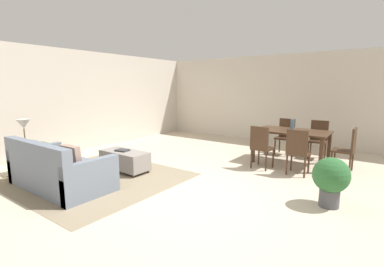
{
  "coord_description": "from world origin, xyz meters",
  "views": [
    {
      "loc": [
        2.47,
        -3.52,
        1.73
      ],
      "look_at": [
        -1.0,
        1.23,
        0.74
      ],
      "focal_mm": 25.87,
      "sensor_mm": 36.0,
      "label": 1
    }
  ],
  "objects_px": {
    "dining_chair_near_left": "(261,145)",
    "dining_chair_far_right": "(318,137)",
    "table_lamp": "(24,125)",
    "vase_centerpiece": "(292,125)",
    "potted_plant": "(331,178)",
    "dining_table": "(291,134)",
    "book_on_ottoman": "(122,150)",
    "ottoman_table": "(125,160)",
    "dining_chair_near_right": "(298,150)",
    "dining_chair_far_left": "(285,134)",
    "couch": "(58,171)",
    "side_table": "(26,152)",
    "dining_chair_head_east": "(348,147)"
  },
  "relations": [
    {
      "from": "side_table",
      "to": "potted_plant",
      "type": "height_order",
      "value": "potted_plant"
    },
    {
      "from": "dining_table",
      "to": "dining_chair_near_left",
      "type": "xyz_separation_m",
      "value": [
        -0.38,
        -0.83,
        -0.15
      ]
    },
    {
      "from": "couch",
      "to": "dining_chair_head_east",
      "type": "distance_m",
      "value": 5.57
    },
    {
      "from": "couch",
      "to": "dining_chair_near_right",
      "type": "relative_size",
      "value": 2.09
    },
    {
      "from": "table_lamp",
      "to": "dining_chair_far_right",
      "type": "xyz_separation_m",
      "value": [
        4.42,
        4.81,
        -0.47
      ]
    },
    {
      "from": "book_on_ottoman",
      "to": "dining_table",
      "type": "bearing_deg",
      "value": 45.28
    },
    {
      "from": "vase_centerpiece",
      "to": "dining_table",
      "type": "bearing_deg",
      "value": 128.3
    },
    {
      "from": "dining_chair_far_left",
      "to": "dining_chair_head_east",
      "type": "relative_size",
      "value": 1.0
    },
    {
      "from": "dining_table",
      "to": "dining_chair_near_left",
      "type": "relative_size",
      "value": 1.71
    },
    {
      "from": "dining_chair_far_right",
      "to": "potted_plant",
      "type": "bearing_deg",
      "value": -74.91
    },
    {
      "from": "book_on_ottoman",
      "to": "ottoman_table",
      "type": "bearing_deg",
      "value": 16.76
    },
    {
      "from": "vase_centerpiece",
      "to": "potted_plant",
      "type": "relative_size",
      "value": 0.35
    },
    {
      "from": "dining_table",
      "to": "book_on_ottoman",
      "type": "xyz_separation_m",
      "value": [
        -2.64,
        -2.66,
        -0.23
      ]
    },
    {
      "from": "dining_chair_far_right",
      "to": "book_on_ottoman",
      "type": "bearing_deg",
      "value": -130.55
    },
    {
      "from": "table_lamp",
      "to": "ottoman_table",
      "type": "bearing_deg",
      "value": 41.69
    },
    {
      "from": "dining_chair_near_right",
      "to": "vase_centerpiece",
      "type": "relative_size",
      "value": 3.57
    },
    {
      "from": "dining_chair_near_left",
      "to": "dining_chair_far_right",
      "type": "distance_m",
      "value": 1.88
    },
    {
      "from": "dining_chair_near_left",
      "to": "dining_chair_near_right",
      "type": "relative_size",
      "value": 1.0
    },
    {
      "from": "dining_chair_head_east",
      "to": "potted_plant",
      "type": "distance_m",
      "value": 2.04
    },
    {
      "from": "dining_chair_near_right",
      "to": "potted_plant",
      "type": "bearing_deg",
      "value": -56.36
    },
    {
      "from": "couch",
      "to": "vase_centerpiece",
      "type": "distance_m",
      "value": 4.86
    },
    {
      "from": "dining_chair_near_left",
      "to": "dining_chair_far_left",
      "type": "height_order",
      "value": "same"
    },
    {
      "from": "dining_chair_far_right",
      "to": "side_table",
      "type": "bearing_deg",
      "value": -132.6
    },
    {
      "from": "dining_table",
      "to": "dining_chair_head_east",
      "type": "height_order",
      "value": "dining_chair_head_east"
    },
    {
      "from": "dining_table",
      "to": "book_on_ottoman",
      "type": "distance_m",
      "value": 3.75
    },
    {
      "from": "ottoman_table",
      "to": "dining_chair_far_right",
      "type": "distance_m",
      "value": 4.63
    },
    {
      "from": "couch",
      "to": "ottoman_table",
      "type": "distance_m",
      "value": 1.33
    },
    {
      "from": "vase_centerpiece",
      "to": "dining_chair_head_east",
      "type": "bearing_deg",
      "value": 0.84
    },
    {
      "from": "dining_table",
      "to": "dining_chair_near_left",
      "type": "height_order",
      "value": "dining_chair_near_left"
    },
    {
      "from": "dining_chair_far_left",
      "to": "potted_plant",
      "type": "xyz_separation_m",
      "value": [
        1.57,
        -2.85,
        -0.09
      ]
    },
    {
      "from": "table_lamp",
      "to": "side_table",
      "type": "bearing_deg",
      "value": -153.43
    },
    {
      "from": "couch",
      "to": "dining_chair_far_left",
      "type": "height_order",
      "value": "dining_chair_far_left"
    },
    {
      "from": "table_lamp",
      "to": "potted_plant",
      "type": "xyz_separation_m",
      "value": [
        5.21,
        1.89,
        -0.56
      ]
    },
    {
      "from": "side_table",
      "to": "dining_table",
      "type": "distance_m",
      "value": 5.63
    },
    {
      "from": "dining_chair_near_left",
      "to": "book_on_ottoman",
      "type": "height_order",
      "value": "dining_chair_near_left"
    },
    {
      "from": "ottoman_table",
      "to": "side_table",
      "type": "distance_m",
      "value": 1.93
    },
    {
      "from": "couch",
      "to": "table_lamp",
      "type": "bearing_deg",
      "value": 178.32
    },
    {
      "from": "side_table",
      "to": "vase_centerpiece",
      "type": "height_order",
      "value": "vase_centerpiece"
    },
    {
      "from": "dining_chair_near_right",
      "to": "dining_chair_far_left",
      "type": "bearing_deg",
      "value": 114.87
    },
    {
      "from": "ottoman_table",
      "to": "dining_chair_far_left",
      "type": "xyz_separation_m",
      "value": [
        2.21,
        3.46,
        0.28
      ]
    },
    {
      "from": "dining_chair_far_left",
      "to": "dining_table",
      "type": "bearing_deg",
      "value": -64.61
    },
    {
      "from": "couch",
      "to": "dining_chair_head_east",
      "type": "bearing_deg",
      "value": 45.44
    },
    {
      "from": "dining_chair_far_left",
      "to": "dining_chair_far_right",
      "type": "xyz_separation_m",
      "value": [
        0.78,
        0.07,
        0.0
      ]
    },
    {
      "from": "ottoman_table",
      "to": "dining_chair_far_left",
      "type": "bearing_deg",
      "value": 57.48
    },
    {
      "from": "dining_chair_near_right",
      "to": "dining_chair_far_right",
      "type": "xyz_separation_m",
      "value": [
        0.02,
        1.71,
        0.0
      ]
    },
    {
      "from": "table_lamp",
      "to": "dining_chair_near_left",
      "type": "relative_size",
      "value": 0.57
    },
    {
      "from": "ottoman_table",
      "to": "dining_chair_far_right",
      "type": "relative_size",
      "value": 1.16
    },
    {
      "from": "dining_chair_near_right",
      "to": "potted_plant",
      "type": "relative_size",
      "value": 1.25
    },
    {
      "from": "dining_chair_near_left",
      "to": "table_lamp",
      "type": "bearing_deg",
      "value": -139.71
    },
    {
      "from": "side_table",
      "to": "dining_table",
      "type": "relative_size",
      "value": 0.37
    }
  ]
}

